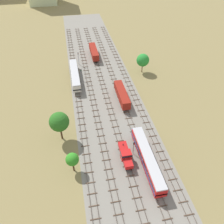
{
  "coord_description": "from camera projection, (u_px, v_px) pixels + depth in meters",
  "views": [
    {
      "loc": [
        -11.07,
        -15.89,
        49.19
      ],
      "look_at": [
        0.0,
        39.94,
        1.5
      ],
      "focal_mm": 37.23,
      "sensor_mm": 36.0,
      "label": 1
    }
  ],
  "objects": [
    {
      "name": "ground_plane",
      "position": [
        104.0,
        88.0,
        87.29
      ],
      "size": [
        480.0,
        480.0,
        0.0
      ],
      "primitive_type": "plane",
      "color": "olive"
    },
    {
      "name": "ballast_bed",
      "position": [
        104.0,
        88.0,
        87.29
      ],
      "size": [
        23.93,
        176.0,
        0.01
      ],
      "primitive_type": "cube",
      "color": "gray",
      "rests_on": "ground"
    },
    {
      "name": "track_far_left",
      "position": [
        77.0,
        89.0,
        86.47
      ],
      "size": [
        2.4,
        126.0,
        0.29
      ],
      "color": "#47382D",
      "rests_on": "ground"
    },
    {
      "name": "track_left",
      "position": [
        90.0,
        88.0,
        87.21
      ],
      "size": [
        2.4,
        126.0,
        0.29
      ],
      "color": "#47382D",
      "rests_on": "ground"
    },
    {
      "name": "track_centre_left",
      "position": [
        103.0,
        86.0,
        87.96
      ],
      "size": [
        2.4,
        126.0,
        0.29
      ],
      "color": "#47382D",
      "rests_on": "ground"
    },
    {
      "name": "track_centre",
      "position": [
        116.0,
        85.0,
        88.7
      ],
      "size": [
        2.4,
        126.0,
        0.29
      ],
      "color": "#47382D",
      "rests_on": "ground"
    },
    {
      "name": "track_centre_right",
      "position": [
        129.0,
        84.0,
        89.44
      ],
      "size": [
        2.4,
        126.0,
        0.29
      ],
      "color": "#47382D",
      "rests_on": "ground"
    },
    {
      "name": "diesel_railcar_centre_nearest",
      "position": [
        148.0,
        159.0,
        58.5
      ],
      "size": [
        2.96,
        20.5,
        3.8
      ],
      "color": "red",
      "rests_on": "ground"
    },
    {
      "name": "shunter_loco_centre_left_near",
      "position": [
        126.0,
        155.0,
        60.24
      ],
      "size": [
        2.74,
        8.46,
        3.1
      ],
      "color": "red",
      "rests_on": "ground"
    },
    {
      "name": "freight_boxcar_centre_mid",
      "position": [
        122.0,
        94.0,
        80.0
      ],
      "size": [
        2.87,
        14.0,
        3.6
      ],
      "color": "maroon",
      "rests_on": "ground"
    },
    {
      "name": "diesel_railcar_far_left_midfar",
      "position": [
        75.0,
        75.0,
        89.76
      ],
      "size": [
        2.96,
        20.5,
        3.8
      ],
      "color": "beige",
      "rests_on": "ground"
    },
    {
      "name": "freight_boxcar_centre_left_far",
      "position": [
        94.0,
        52.0,
        105.53
      ],
      "size": [
        2.87,
        14.0,
        3.6
      ],
      "color": "maroon",
      "rests_on": "ground"
    },
    {
      "name": "signal_post_nearest",
      "position": [
        134.0,
        146.0,
        61.06
      ],
      "size": [
        0.28,
        0.47,
        4.74
      ],
      "color": "gray",
      "rests_on": "ground"
    },
    {
      "name": "signal_post_near",
      "position": [
        78.0,
        57.0,
        98.92
      ],
      "size": [
        0.28,
        0.47,
        5.85
      ],
      "color": "gray",
      "rests_on": "ground"
    },
    {
      "name": "signal_post_mid",
      "position": [
        81.0,
        73.0,
        89.23
      ],
      "size": [
        0.28,
        0.47,
        5.21
      ],
      "color": "gray",
      "rests_on": "ground"
    },
    {
      "name": "lineside_tree_0",
      "position": [
        72.0,
        159.0,
        56.28
      ],
      "size": [
        3.29,
        3.29,
        5.89
      ],
      "color": "#4C331E",
      "rests_on": "ground"
    },
    {
      "name": "lineside_tree_1",
      "position": [
        143.0,
        60.0,
        93.0
      ],
      "size": [
        5.1,
        5.1,
        7.98
      ],
      "color": "#4C331E",
      "rests_on": "ground"
    },
    {
      "name": "lineside_tree_2",
      "position": [
        59.0,
        122.0,
        63.29
      ],
      "size": [
        5.53,
        5.53,
        9.27
      ],
      "color": "#4C331E",
      "rests_on": "ground"
    }
  ]
}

